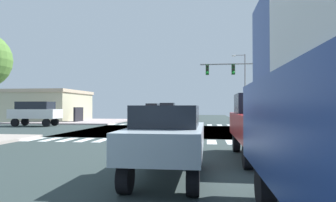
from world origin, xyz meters
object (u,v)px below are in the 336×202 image
(street_lamp, at_px, (243,81))
(suv_leading_3, at_px, (35,112))
(traffic_signal_mast, at_px, (237,77))
(sedan_inner_2, at_px, (168,135))
(suv_crossing_2, at_px, (153,110))
(pickup_outer_3, at_px, (263,122))
(sedan_queued_1, at_px, (180,111))
(pickup_nearside_1, at_px, (168,111))
(bank_building, at_px, (39,106))

(street_lamp, height_order, suv_leading_3, street_lamp)
(traffic_signal_mast, bearing_deg, sedan_inner_2, -100.06)
(suv_crossing_2, height_order, pickup_outer_3, pickup_outer_3)
(street_lamp, distance_m, sedan_queued_1, 19.97)
(street_lamp, xyz_separation_m, pickup_nearside_1, (-9.57, -0.20, -3.77))
(sedan_queued_1, distance_m, pickup_outer_3, 45.26)
(suv_crossing_2, bearing_deg, suv_leading_3, 64.36)
(pickup_nearside_1, bearing_deg, suv_leading_3, 46.20)
(pickup_nearside_1, relative_size, sedan_inner_2, 1.19)
(bank_building, relative_size, suv_leading_3, 2.84)
(sedan_queued_1, bearing_deg, traffic_signal_mast, 107.14)
(sedan_queued_1, xyz_separation_m, pickup_outer_3, (7.00, -44.71, 0.17))
(traffic_signal_mast, xyz_separation_m, sedan_inner_2, (-3.95, -22.28, -3.66))
(sedan_inner_2, bearing_deg, street_lamp, 79.81)
(suv_leading_3, xyz_separation_m, pickup_outer_3, (18.31, -15.65, -0.10))
(suv_crossing_2, relative_size, sedan_queued_1, 1.07)
(traffic_signal_mast, relative_size, suv_leading_3, 1.41)
(pickup_nearside_1, distance_m, suv_crossing_2, 6.28)
(sedan_queued_1, height_order, pickup_outer_3, pickup_outer_3)
(bank_building, height_order, pickup_outer_3, bank_building)
(pickup_nearside_1, relative_size, pickup_outer_3, 1.00)
(pickup_nearside_1, bearing_deg, sedan_inner_2, 97.41)
(traffic_signal_mast, bearing_deg, bank_building, 164.70)
(traffic_signal_mast, height_order, sedan_queued_1, traffic_signal_mast)
(suv_leading_3, relative_size, sedan_inner_2, 1.07)
(bank_building, xyz_separation_m, sedan_inner_2, (21.08, -29.12, -0.88))
(sedan_queued_1, height_order, sedan_inner_2, same)
(traffic_signal_mast, relative_size, suv_crossing_2, 1.41)
(sedan_inner_2, bearing_deg, pickup_outer_3, 48.05)
(street_lamp, xyz_separation_m, sedan_queued_1, (-9.57, 17.08, -3.94))
(traffic_signal_mast, distance_m, pickup_nearside_1, 12.15)
(street_lamp, bearing_deg, pickup_nearside_1, -178.79)
(bank_building, bearing_deg, sedan_inner_2, -54.10)
(pickup_nearside_1, height_order, sedan_queued_1, pickup_nearside_1)
(bank_building, bearing_deg, sedan_queued_1, 47.94)
(suv_crossing_2, distance_m, pickup_outer_3, 34.43)
(bank_building, relative_size, sedan_inner_2, 3.04)
(bank_building, distance_m, suv_leading_3, 11.69)
(sedan_queued_1, bearing_deg, suv_leading_3, 68.75)
(traffic_signal_mast, relative_size, pickup_outer_3, 1.27)
(traffic_signal_mast, bearing_deg, pickup_outer_3, -92.88)
(traffic_signal_mast, xyz_separation_m, suv_crossing_2, (-10.95, 14.01, -3.38))
(suv_leading_3, bearing_deg, traffic_signal_mast, 99.71)
(pickup_nearside_1, height_order, pickup_outer_3, same)
(traffic_signal_mast, height_order, suv_crossing_2, traffic_signal_mast)
(sedan_queued_1, bearing_deg, sedan_inner_2, 94.76)
(traffic_signal_mast, distance_m, pickup_outer_3, 19.28)
(traffic_signal_mast, distance_m, sedan_queued_1, 27.22)
(suv_leading_3, bearing_deg, sedan_inner_2, 38.88)
(bank_building, xyz_separation_m, suv_crossing_2, (14.08, 7.16, -0.60))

